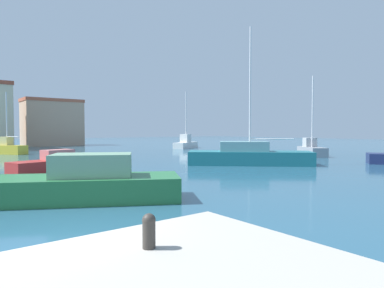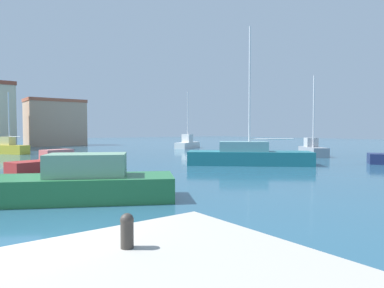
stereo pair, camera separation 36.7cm
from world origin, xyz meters
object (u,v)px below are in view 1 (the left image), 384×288
sailboat_teal_distant_north (249,156)px  motorboat_green_behind_lamppost (80,184)px  sailboat_grey_near_pier (312,150)px  sailboat_yellow_far_left (7,148)px  sailboat_white_distant_east (186,143)px  mooring_bollard (149,229)px  motorboat_red_inner_mooring (57,164)px

sailboat_teal_distant_north → motorboat_green_behind_lamppost: bearing=-160.8°
sailboat_grey_near_pier → sailboat_yellow_far_left: size_ratio=1.19×
sailboat_white_distant_east → sailboat_teal_distant_north: sailboat_teal_distant_north is taller
sailboat_yellow_far_left → sailboat_white_distant_east: sailboat_white_distant_east is taller
sailboat_white_distant_east → sailboat_teal_distant_north: size_ratio=0.79×
sailboat_white_distant_east → sailboat_yellow_far_left: bearing=174.4°
sailboat_grey_near_pier → sailboat_yellow_far_left: sailboat_grey_near_pier is taller
sailboat_yellow_far_left → sailboat_teal_distant_north: sailboat_teal_distant_north is taller
motorboat_green_behind_lamppost → sailboat_white_distant_east: bearing=47.0°
mooring_bollard → motorboat_green_behind_lamppost: bearing=76.9°
sailboat_grey_near_pier → sailboat_white_distant_east: size_ratio=0.98×
sailboat_grey_near_pier → sailboat_yellow_far_left: (-22.83, 21.30, 0.04)m
motorboat_green_behind_lamppost → sailboat_teal_distant_north: (14.10, 4.91, 0.06)m
mooring_bollard → sailboat_white_distant_east: sailboat_white_distant_east is taller
sailboat_grey_near_pier → motorboat_green_behind_lamppost: bearing=-164.9°
motorboat_green_behind_lamppost → sailboat_yellow_far_left: sailboat_yellow_far_left is taller
sailboat_white_distant_east → sailboat_teal_distant_north: (-10.00, -20.96, -0.01)m
motorboat_red_inner_mooring → sailboat_yellow_far_left: size_ratio=0.87×
sailboat_grey_near_pier → sailboat_teal_distant_north: size_ratio=0.78×
motorboat_green_behind_lamppost → sailboat_yellow_far_left: (2.17, 28.04, 0.08)m
motorboat_red_inner_mooring → sailboat_yellow_far_left: (0.34, 18.93, 0.21)m
sailboat_teal_distant_north → mooring_bollard: bearing=-141.3°
sailboat_white_distant_east → sailboat_grey_near_pier: bearing=-87.3°
sailboat_grey_near_pier → sailboat_white_distant_east: (-0.90, 19.13, 0.03)m
mooring_bollard → sailboat_grey_near_pier: bearing=28.5°
sailboat_grey_near_pier → sailboat_white_distant_east: sailboat_white_distant_east is taller
mooring_bollard → sailboat_white_distant_east: bearing=52.4°
sailboat_grey_near_pier → motorboat_red_inner_mooring: size_ratio=1.37×
motorboat_red_inner_mooring → motorboat_green_behind_lamppost: bearing=-101.4°
sailboat_grey_near_pier → sailboat_teal_distant_north: (-10.90, -1.83, 0.02)m
sailboat_grey_near_pier → sailboat_yellow_far_left: 31.22m
motorboat_red_inner_mooring → sailboat_white_distant_east: size_ratio=0.71×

